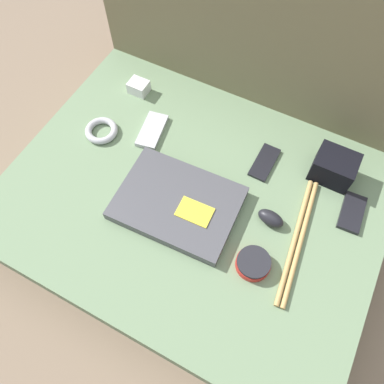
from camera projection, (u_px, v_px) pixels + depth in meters
ground_plane at (192, 218)px, 1.15m from camera, size 8.00×8.00×0.00m
couch_seat at (192, 207)px, 1.08m from camera, size 1.01×0.77×0.15m
couch_backrest at (269, 43)px, 1.09m from camera, size 1.01×0.20×0.59m
laptop at (178, 203)px, 0.99m from camera, size 0.33×0.25×0.03m
computer_mouse at (271, 218)px, 0.97m from camera, size 0.07×0.05×0.04m
speaker_puck at (253, 263)px, 0.91m from camera, size 0.09×0.09×0.03m
phone_silver at (352, 212)px, 0.99m from camera, size 0.06×0.12×0.01m
phone_black at (152, 130)px, 1.12m from camera, size 0.08×0.14×0.01m
phone_small at (264, 162)px, 1.06m from camera, size 0.05×0.12×0.01m
camera_pouch at (334, 167)px, 1.01m from camera, size 0.11×0.09×0.08m
charger_brick at (139, 87)px, 1.18m from camera, size 0.06×0.05×0.04m
cable_coil at (101, 131)px, 1.11m from camera, size 0.10×0.10×0.02m
drumstick_pair at (298, 240)px, 0.95m from camera, size 0.07×0.36×0.01m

